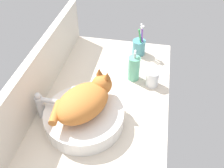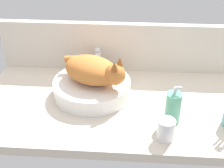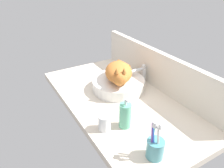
# 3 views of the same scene
# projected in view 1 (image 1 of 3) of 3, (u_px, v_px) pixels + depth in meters

# --- Properties ---
(ground_plane) EXTENTS (1.16, 0.62, 0.04)m
(ground_plane) POSITION_uv_depth(u_px,v_px,m) (101.00, 110.00, 1.17)
(ground_plane) COLOR beige
(backsplash_panel) EXTENTS (1.16, 0.04, 0.24)m
(backsplash_panel) POSITION_uv_depth(u_px,v_px,m) (37.00, 79.00, 1.12)
(backsplash_panel) COLOR silver
(backsplash_panel) RESTS_ON ground_plane
(sink_basin) EXTENTS (0.34, 0.34, 0.07)m
(sink_basin) POSITION_uv_depth(u_px,v_px,m) (84.00, 117.00, 1.07)
(sink_basin) COLOR white
(sink_basin) RESTS_ON ground_plane
(cat) EXTENTS (0.30, 0.27, 0.14)m
(cat) POSITION_uv_depth(u_px,v_px,m) (85.00, 100.00, 1.01)
(cat) COLOR #CC7533
(cat) RESTS_ON sink_basin
(faucet) EXTENTS (0.04, 0.12, 0.14)m
(faucet) POSITION_uv_depth(u_px,v_px,m) (42.00, 104.00, 1.07)
(faucet) COLOR silver
(faucet) RESTS_ON ground_plane
(soap_dispenser) EXTENTS (0.06, 0.06, 0.16)m
(soap_dispenser) POSITION_uv_depth(u_px,v_px,m) (134.00, 68.00, 1.27)
(soap_dispenser) COLOR #60B793
(soap_dispenser) RESTS_ON ground_plane
(toothbrush_cup) EXTENTS (0.08, 0.08, 0.19)m
(toothbrush_cup) POSITION_uv_depth(u_px,v_px,m) (139.00, 46.00, 1.45)
(toothbrush_cup) COLOR teal
(toothbrush_cup) RESTS_ON ground_plane
(water_glass) EXTENTS (0.06, 0.06, 0.08)m
(water_glass) POSITION_uv_depth(u_px,v_px,m) (152.00, 79.00, 1.25)
(water_glass) COLOR white
(water_glass) RESTS_ON ground_plane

